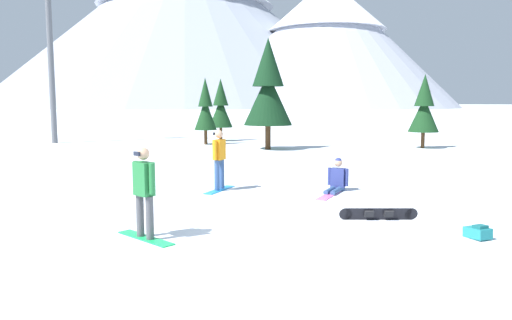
% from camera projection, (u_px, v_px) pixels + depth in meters
% --- Properties ---
extents(ground_plane, '(800.00, 800.00, 0.00)m').
position_uv_depth(ground_plane, '(268.00, 234.00, 9.86)').
color(ground_plane, silver).
extents(snowboarder_foreground, '(1.47, 0.96, 1.77)m').
position_uv_depth(snowboarder_foreground, '(144.00, 191.00, 9.45)').
color(snowboarder_foreground, '#19B259').
rests_on(snowboarder_foreground, ground_plane).
extents(snowboarder_midground, '(0.48, 1.56, 1.79)m').
position_uv_depth(snowboarder_midground, '(219.00, 158.00, 14.64)').
color(snowboarder_midground, '#1E8CD8').
rests_on(snowboarder_midground, ground_plane).
extents(snowboarder_background, '(0.74, 1.86, 0.98)m').
position_uv_depth(snowboarder_background, '(336.00, 180.00, 14.53)').
color(snowboarder_background, '#335184').
rests_on(snowboarder_background, ground_plane).
extents(loose_snowboard_near_left, '(1.72, 0.58, 0.28)m').
position_uv_depth(loose_snowboard_near_left, '(378.00, 214.00, 11.02)').
color(loose_snowboard_near_left, black).
rests_on(loose_snowboard_near_left, ground_plane).
extents(backpack_orange, '(0.48, 0.55, 0.28)m').
position_uv_depth(backpack_orange, '(140.00, 184.00, 15.18)').
color(backpack_orange, orange).
rests_on(backpack_orange, ground_plane).
extents(backpack_teal, '(0.53, 0.55, 0.28)m').
position_uv_depth(backpack_teal, '(478.00, 232.00, 9.56)').
color(backpack_teal, '#1E7A7F').
rests_on(backpack_teal, ground_plane).
extents(pine_tree_short, '(1.36, 1.36, 4.05)m').
position_uv_depth(pine_tree_short, '(205.00, 108.00, 30.02)').
color(pine_tree_short, '#472D19').
rests_on(pine_tree_short, ground_plane).
extents(pine_tree_young, '(1.57, 1.57, 4.11)m').
position_uv_depth(pine_tree_young, '(221.00, 107.00, 32.71)').
color(pine_tree_young, '#472D19').
rests_on(pine_tree_young, ground_plane).
extents(pine_tree_broad, '(1.68, 1.68, 4.13)m').
position_uv_depth(pine_tree_broad, '(424.00, 108.00, 27.70)').
color(pine_tree_broad, '#472D19').
rests_on(pine_tree_broad, ground_plane).
extents(pine_tree_tall, '(2.64, 2.64, 6.02)m').
position_uv_depth(pine_tree_tall, '(268.00, 89.00, 26.86)').
color(pine_tree_tall, '#472D19').
rests_on(pine_tree_tall, ground_plane).
extents(ski_lift_tower, '(3.93, 0.36, 11.76)m').
position_uv_depth(ski_lift_tower, '(50.00, 34.00, 30.59)').
color(ski_lift_tower, '#595B60').
rests_on(ski_lift_tower, ground_plane).
extents(peak_east_ridge, '(182.26, 182.26, 76.82)m').
position_uv_depth(peak_east_ridge, '(186.00, 21.00, 233.33)').
color(peak_east_ridge, '#8C93A3').
rests_on(peak_east_ridge, ground_plane).
extents(peak_north_spur, '(101.81, 101.81, 49.98)m').
position_uv_depth(peak_north_spur, '(327.00, 41.00, 195.45)').
color(peak_north_spur, '#9EA3B2').
rests_on(peak_north_spur, ground_plane).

